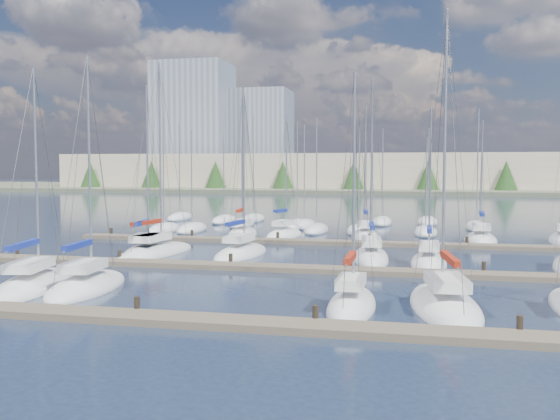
% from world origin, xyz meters
% --- Properties ---
extents(ground, '(400.00, 400.00, 0.00)m').
position_xyz_m(ground, '(0.00, 60.00, 0.00)').
color(ground, '#233047').
rests_on(ground, ground).
extents(dock_near, '(44.00, 1.93, 1.10)m').
position_xyz_m(dock_near, '(0.00, 2.01, 0.15)').
color(dock_near, '#6B5E4C').
rests_on(dock_near, ground).
extents(dock_mid, '(44.00, 1.93, 1.10)m').
position_xyz_m(dock_mid, '(0.00, 16.01, 0.15)').
color(dock_mid, '#6B5E4C').
rests_on(dock_mid, ground).
extents(dock_far, '(44.00, 1.93, 1.10)m').
position_xyz_m(dock_far, '(0.00, 30.01, 0.15)').
color(dock_far, '#6B5E4C').
rests_on(dock_far, ground).
extents(sailboat_h, '(4.30, 8.34, 13.37)m').
position_xyz_m(sailboat_h, '(-11.67, 20.48, 0.18)').
color(sailboat_h, white).
rests_on(sailboat_h, ground).
extents(sailboat_j, '(3.59, 8.04, 13.16)m').
position_xyz_m(sailboat_j, '(-4.71, 21.75, 0.18)').
color(sailboat_j, white).
rests_on(sailboat_j, ground).
extents(sailboat_b, '(4.61, 9.68, 12.72)m').
position_xyz_m(sailboat_b, '(-12.23, 7.37, 0.17)').
color(sailboat_b, white).
rests_on(sailboat_b, ground).
extents(sailboat_q, '(3.03, 7.88, 11.42)m').
position_xyz_m(sailboat_q, '(13.45, 34.80, 0.17)').
color(sailboat_q, white).
rests_on(sailboat_q, ground).
extents(sailboat_k, '(3.37, 9.18, 13.61)m').
position_xyz_m(sailboat_k, '(4.84, 22.04, 0.19)').
color(sailboat_k, white).
rests_on(sailboat_k, ground).
extents(sailboat_n, '(3.47, 8.62, 15.05)m').
position_xyz_m(sailboat_n, '(-8.29, 34.47, 0.20)').
color(sailboat_n, white).
rests_on(sailboat_n, ground).
extents(sailboat_c, '(3.78, 8.20, 13.27)m').
position_xyz_m(sailboat_c, '(-9.23, 7.71, 0.18)').
color(sailboat_c, white).
rests_on(sailboat_c, ground).
extents(sailboat_o, '(3.61, 6.67, 12.18)m').
position_xyz_m(sailboat_o, '(-4.21, 34.46, 0.20)').
color(sailboat_o, white).
rests_on(sailboat_o, ground).
extents(sailboat_d, '(2.20, 6.98, 11.70)m').
position_xyz_m(sailboat_d, '(5.15, 6.25, 0.19)').
color(sailboat_d, white).
rests_on(sailboat_d, ground).
extents(sailboat_e, '(4.17, 9.64, 14.64)m').
position_xyz_m(sailboat_e, '(9.36, 7.27, 0.18)').
color(sailboat_e, white).
rests_on(sailboat_e, ground).
extents(sailboat_l, '(2.42, 7.28, 11.28)m').
position_xyz_m(sailboat_l, '(8.81, 20.21, 0.18)').
color(sailboat_l, white).
rests_on(sailboat_l, ground).
extents(sailboat_i, '(4.21, 9.63, 15.04)m').
position_xyz_m(sailboat_i, '(-11.07, 20.82, 0.19)').
color(sailboat_i, white).
rests_on(sailboat_i, ground).
extents(sailboat_p, '(3.50, 7.80, 12.90)m').
position_xyz_m(sailboat_p, '(3.30, 35.03, 0.19)').
color(sailboat_p, white).
rests_on(sailboat_p, ground).
extents(distant_boats, '(36.93, 20.75, 13.30)m').
position_xyz_m(distant_boats, '(-4.34, 43.76, 0.29)').
color(distant_boats, '#9EA0A5').
rests_on(distant_boats, ground).
extents(shoreline, '(400.00, 60.00, 38.00)m').
position_xyz_m(shoreline, '(-13.29, 149.77, 7.44)').
color(shoreline, '#666B51').
rests_on(shoreline, ground).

